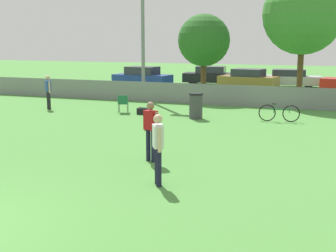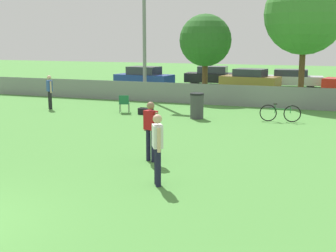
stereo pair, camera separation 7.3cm
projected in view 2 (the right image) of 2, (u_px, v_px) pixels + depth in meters
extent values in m
cube|color=gray|center=(205.00, 94.00, 24.81)|extent=(27.69, 0.03, 1.10)
cylinder|color=gray|center=(144.00, 25.00, 26.43)|extent=(0.20, 0.20, 8.44)
cylinder|color=brown|center=(205.00, 80.00, 27.07)|extent=(0.32, 0.32, 2.26)
sphere|color=#286023|center=(205.00, 40.00, 26.67)|extent=(2.98, 2.98, 2.98)
cylinder|color=brown|center=(301.00, 74.00, 25.33)|extent=(0.32, 0.32, 3.13)
sphere|color=#3D7F33|center=(305.00, 14.00, 24.76)|extent=(4.28, 4.28, 4.28)
cylinder|color=#191933|center=(157.00, 165.00, 11.08)|extent=(0.13, 0.13, 0.92)
cylinder|color=#191933|center=(158.00, 168.00, 10.88)|extent=(0.13, 0.13, 0.92)
cube|color=silver|center=(157.00, 136.00, 10.85)|extent=(0.38, 0.44, 0.54)
sphere|color=#D8AD8C|center=(157.00, 119.00, 10.77)|extent=(0.22, 0.22, 0.22)
cylinder|color=#D8AD8C|center=(156.00, 136.00, 11.08)|extent=(0.08, 0.08, 0.57)
cylinder|color=#D8AD8C|center=(159.00, 140.00, 10.64)|extent=(0.08, 0.08, 0.57)
cylinder|color=#191933|center=(148.00, 145.00, 13.23)|extent=(0.13, 0.13, 0.92)
cylinder|color=#191933|center=(153.00, 146.00, 13.09)|extent=(0.13, 0.13, 0.92)
cube|color=#B21419|center=(151.00, 120.00, 13.03)|extent=(0.43, 0.35, 0.54)
sphere|color=#8C664C|center=(151.00, 106.00, 12.96)|extent=(0.22, 0.22, 0.22)
cylinder|color=#8C664C|center=(145.00, 121.00, 13.19)|extent=(0.08, 0.08, 0.57)
cylinder|color=#8C664C|center=(156.00, 123.00, 12.88)|extent=(0.08, 0.08, 0.57)
cylinder|color=black|center=(51.00, 100.00, 23.14)|extent=(0.13, 0.13, 0.89)
cylinder|color=black|center=(50.00, 100.00, 23.31)|extent=(0.13, 0.13, 0.89)
cube|color=#2D4C9E|center=(49.00, 86.00, 23.10)|extent=(0.42, 0.39, 0.54)
sphere|color=#D8AD8C|center=(49.00, 78.00, 23.02)|extent=(0.22, 0.22, 0.22)
cylinder|color=#D8AD8C|center=(51.00, 87.00, 22.92)|extent=(0.08, 0.08, 0.57)
cylinder|color=#D8AD8C|center=(48.00, 86.00, 23.29)|extent=(0.08, 0.08, 0.57)
cylinder|color=#333338|center=(129.00, 108.00, 22.32)|extent=(0.02, 0.02, 0.42)
cylinder|color=#333338|center=(121.00, 108.00, 22.33)|extent=(0.02, 0.02, 0.42)
cylinder|color=#333338|center=(128.00, 109.00, 21.92)|extent=(0.02, 0.02, 0.42)
cylinder|color=#333338|center=(120.00, 109.00, 21.92)|extent=(0.02, 0.02, 0.42)
cube|color=#1E663F|center=(124.00, 103.00, 22.08)|extent=(0.59, 0.59, 0.03)
cube|color=#1E663F|center=(124.00, 100.00, 21.83)|extent=(0.44, 0.18, 0.40)
torus|color=black|center=(268.00, 113.00, 19.71)|extent=(0.71, 0.14, 0.71)
torus|color=black|center=(292.00, 114.00, 19.49)|extent=(0.71, 0.14, 0.71)
cylinder|color=#267238|center=(280.00, 109.00, 19.57)|extent=(0.90, 0.16, 0.04)
cylinder|color=#267238|center=(275.00, 109.00, 19.62)|extent=(0.03, 0.03, 0.37)
cylinder|color=#267238|center=(291.00, 109.00, 19.47)|extent=(0.03, 0.03, 0.34)
cube|color=black|center=(275.00, 104.00, 19.58)|extent=(0.17, 0.08, 0.04)
cylinder|color=black|center=(291.00, 105.00, 19.44)|extent=(0.09, 0.44, 0.03)
cylinder|color=#3F3F44|center=(197.00, 107.00, 20.38)|extent=(0.58, 0.58, 1.04)
cylinder|color=black|center=(197.00, 94.00, 20.27)|extent=(0.61, 0.61, 0.08)
cube|color=black|center=(146.00, 111.00, 21.58)|extent=(0.65, 0.36, 0.29)
cube|color=black|center=(146.00, 108.00, 21.55)|extent=(0.55, 0.04, 0.02)
cylinder|color=black|center=(165.00, 83.00, 34.06)|extent=(0.63, 0.23, 0.62)
cylinder|color=black|center=(155.00, 85.00, 32.69)|extent=(0.63, 0.23, 0.62)
cylinder|color=black|center=(134.00, 82.00, 35.18)|extent=(0.63, 0.23, 0.62)
cylinder|color=black|center=(123.00, 83.00, 33.82)|extent=(0.63, 0.23, 0.62)
cube|color=navy|center=(144.00, 80.00, 33.89)|extent=(4.29, 2.13, 0.76)
cube|color=#2D333D|center=(144.00, 70.00, 33.77)|extent=(2.29, 1.74, 0.57)
cylinder|color=black|center=(230.00, 80.00, 36.57)|extent=(0.65, 0.26, 0.64)
cylinder|color=black|center=(228.00, 82.00, 35.05)|extent=(0.65, 0.26, 0.64)
cylinder|color=black|center=(198.00, 79.00, 37.19)|extent=(0.65, 0.26, 0.64)
cylinder|color=black|center=(194.00, 81.00, 35.67)|extent=(0.65, 0.26, 0.64)
cube|color=black|center=(213.00, 77.00, 36.08)|extent=(4.34, 2.31, 0.69)
cube|color=#2D333D|center=(213.00, 70.00, 35.97)|extent=(2.34, 1.85, 0.52)
cylinder|color=black|center=(270.00, 84.00, 33.03)|extent=(0.66, 0.26, 0.64)
cylinder|color=black|center=(264.00, 86.00, 31.62)|extent=(0.66, 0.26, 0.64)
cylinder|color=black|center=(237.00, 83.00, 34.18)|extent=(0.66, 0.26, 0.64)
cylinder|color=black|center=(229.00, 84.00, 32.78)|extent=(0.66, 0.26, 0.64)
cube|color=olive|center=(250.00, 81.00, 32.86)|extent=(4.20, 2.31, 0.69)
cube|color=#2D333D|center=(250.00, 72.00, 32.75)|extent=(2.26, 1.86, 0.51)
cylinder|color=black|center=(310.00, 83.00, 34.38)|extent=(0.61, 0.23, 0.60)
cylinder|color=black|center=(311.00, 84.00, 32.99)|extent=(0.61, 0.23, 0.60)
cylinder|color=black|center=(272.00, 82.00, 35.15)|extent=(0.61, 0.23, 0.60)
cylinder|color=black|center=(270.00, 83.00, 33.76)|extent=(0.61, 0.23, 0.60)
cube|color=#B7B7BC|center=(291.00, 80.00, 34.03)|extent=(4.62, 2.08, 0.63)
cube|color=#2D333D|center=(291.00, 73.00, 33.93)|extent=(2.46, 1.69, 0.47)
cylinder|color=black|center=(334.00, 87.00, 31.07)|extent=(0.64, 0.30, 0.61)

